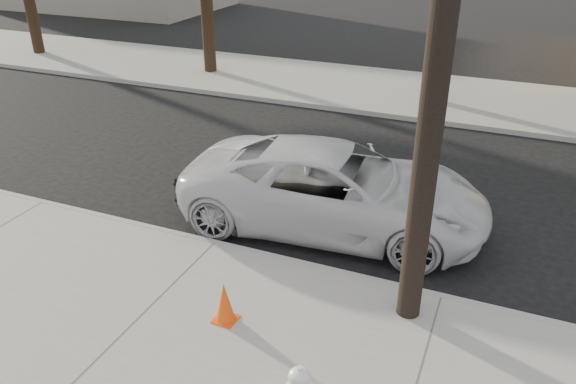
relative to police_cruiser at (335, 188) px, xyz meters
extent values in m
plane|color=black|center=(-1.69, 0.44, -0.79)|extent=(120.00, 120.00, 0.00)
cube|color=gray|center=(-1.69, -3.86, -0.72)|extent=(90.00, 4.40, 0.15)
cube|color=gray|center=(-1.69, 8.94, -0.72)|extent=(90.00, 5.00, 0.15)
cube|color=#9E9B93|center=(-1.69, -1.66, -0.72)|extent=(90.00, 0.12, 0.16)
cylinder|color=black|center=(-7.69, 8.64, 1.48)|extent=(0.44, 0.44, 4.25)
cylinder|color=black|center=(0.31, 8.24, 1.73)|extent=(0.44, 0.44, 4.75)
imported|color=silver|center=(0.00, 0.00, 0.00)|extent=(5.92, 3.13, 1.59)
ellipsoid|color=white|center=(1.12, -4.61, -0.06)|extent=(0.26, 0.26, 0.19)
cube|color=#FF4D0D|center=(-0.50, -3.46, -0.63)|extent=(0.34, 0.34, 0.02)
cone|color=#FF4D0D|center=(-0.50, -3.46, -0.33)|extent=(0.30, 0.30, 0.63)
camera|label=1|loc=(2.84, -9.04, 4.71)|focal=35.00mm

